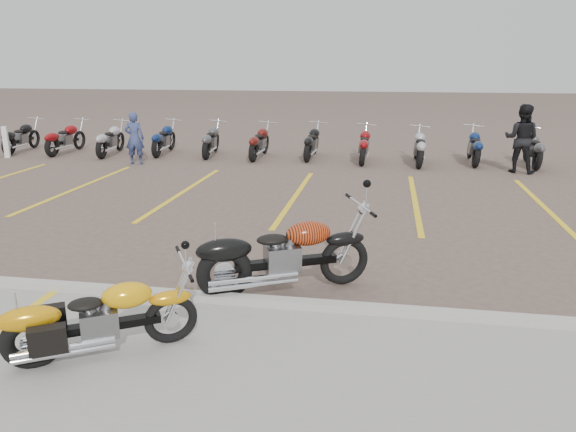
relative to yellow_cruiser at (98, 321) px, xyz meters
name	(u,v)px	position (x,y,z in m)	size (l,w,h in m)	color
ground	(256,253)	(0.87, 3.51, -0.41)	(100.00, 100.00, 0.00)	brown
concrete_apron	(139,421)	(0.87, -0.99, -0.40)	(60.00, 5.00, 0.01)	#9E9B93
curb	(221,299)	(0.87, 1.51, -0.35)	(60.00, 0.18, 0.12)	#ADAAA3
parking_stripes	(295,196)	(0.87, 7.51, -0.40)	(38.00, 5.50, 0.01)	yellow
yellow_cruiser	(98,321)	(0.00, 0.00, 0.00)	(1.76, 1.13, 0.82)	black
flame_cruiser	(281,258)	(1.57, 1.98, 0.08)	(2.20, 1.18, 0.98)	black
person_a	(135,138)	(-4.54, 10.82, 0.37)	(0.57, 0.37, 1.56)	navy
person_b	(521,139)	(6.55, 11.41, 0.54)	(0.92, 0.71, 1.88)	black
bollard	(6,142)	(-9.13, 11.21, 0.09)	(0.15, 0.15, 1.00)	white
bg_bike_row	(258,141)	(-1.13, 12.48, 0.14)	(17.14, 2.00, 1.10)	black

